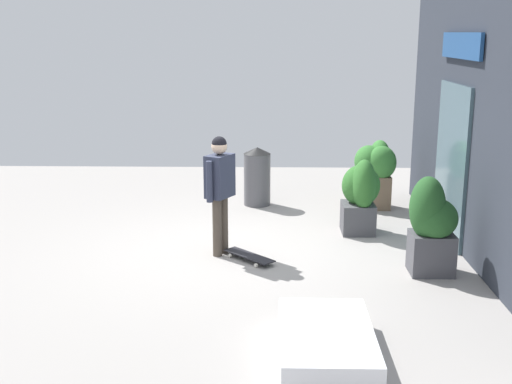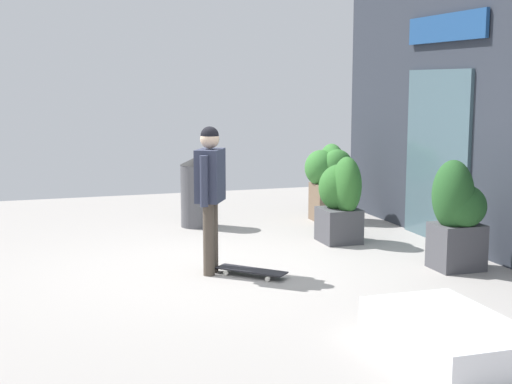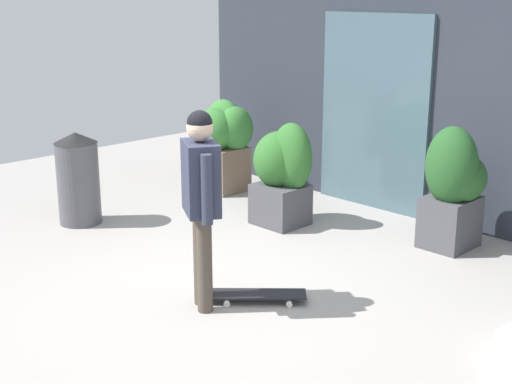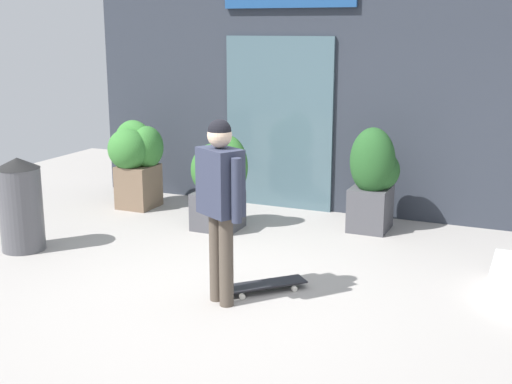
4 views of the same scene
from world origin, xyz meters
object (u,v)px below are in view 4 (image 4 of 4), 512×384
object	(u,v)px
skateboard	(264,285)
planter_box_mid	(373,177)
planter_box_right	(136,157)
trash_bin	(21,204)
skateboarder	(220,193)
planter_box_left	(219,179)

from	to	relation	value
skateboard	planter_box_mid	xyz separation A→B (m)	(0.45, 2.36, 0.62)
planter_box_right	trash_bin	xyz separation A→B (m)	(-0.15, -2.12, -0.18)
planter_box_mid	skateboarder	bearing A→B (deg)	-104.17
skateboarder	planter_box_right	world-z (taller)	skateboarder
skateboarder	trash_bin	xyz separation A→B (m)	(-2.74, 0.46, -0.50)
skateboard	trash_bin	xyz separation A→B (m)	(-2.99, 0.05, 0.47)
skateboard	planter_box_right	distance (m)	3.63
skateboard	planter_box_left	xyz separation A→B (m)	(-1.33, 1.70, 0.57)
planter_box_right	planter_box_mid	world-z (taller)	planter_box_mid
skateboarder	planter_box_mid	distance (m)	2.88
planter_box_right	trash_bin	bearing A→B (deg)	-93.97
skateboard	planter_box_right	bearing A→B (deg)	97.67
planter_box_right	planter_box_mid	bearing A→B (deg)	3.39
skateboarder	planter_box_left	bearing A→B (deg)	56.57
planter_box_left	planter_box_right	xyz separation A→B (m)	(-1.51, 0.46, 0.09)
planter_box_mid	planter_box_right	bearing A→B (deg)	-176.61
planter_box_left	skateboarder	bearing A→B (deg)	-62.92
skateboarder	planter_box_right	size ratio (longest dim) A/B	1.40
trash_bin	planter_box_right	bearing A→B (deg)	86.03
planter_box_left	planter_box_mid	world-z (taller)	planter_box_mid
planter_box_left	trash_bin	distance (m)	2.34
planter_box_mid	skateboard	bearing A→B (deg)	-100.87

